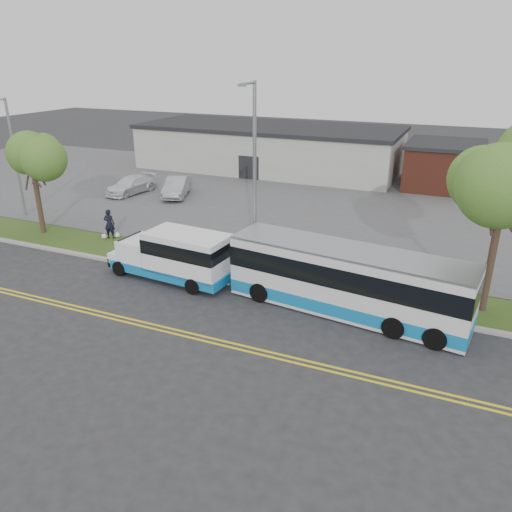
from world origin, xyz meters
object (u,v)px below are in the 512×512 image
at_px(transit_bus, 347,280).
at_px(parked_car_b, 131,185).
at_px(tree_east, 507,174).
at_px(streetlight_near, 254,175).
at_px(streetlight_far, 14,153).
at_px(parked_car_a, 177,187).
at_px(shuttle_bus, 177,254).
at_px(pedestrian, 109,224).
at_px(tree_west, 31,154).

relative_size(transit_bus, parked_car_b, 2.30).
height_order(tree_east, streetlight_near, streetlight_near).
bearing_deg(streetlight_far, parked_car_b, 68.20).
bearing_deg(transit_bus, streetlight_near, 165.65).
distance_m(tree_east, transit_bus, 7.73).
height_order(transit_bus, parked_car_a, transit_bus).
xyz_separation_m(tree_east, shuttle_bus, (-14.26, -2.45, -4.83)).
height_order(transit_bus, pedestrian, transit_bus).
xyz_separation_m(tree_west, streetlight_near, (15.00, -0.47, 0.11)).
bearing_deg(tree_east, streetlight_near, -178.58).
height_order(shuttle_bus, parked_car_a, shuttle_bus).
xyz_separation_m(tree_east, streetlight_far, (-30.00, 2.42, -1.73)).
height_order(tree_west, parked_car_a, tree_west).
xyz_separation_m(tree_east, pedestrian, (-21.29, 1.00, -5.18)).
bearing_deg(shuttle_bus, parked_car_a, 126.69).
height_order(streetlight_near, parked_car_b, streetlight_near).
relative_size(tree_east, parked_car_a, 1.79).
xyz_separation_m(tree_east, transit_bus, (-5.65, -2.40, -4.71)).
height_order(streetlight_far, parked_car_a, streetlight_far).
relative_size(streetlight_near, transit_bus, 0.87).
height_order(tree_east, shuttle_bus, tree_east).
bearing_deg(parked_car_b, tree_east, -12.98).
bearing_deg(pedestrian, tree_west, -6.01).
distance_m(streetlight_near, shuttle_bus, 5.50).
height_order(tree_east, streetlight_far, tree_east).
distance_m(tree_east, parked_car_a, 26.02).
bearing_deg(tree_west, parked_car_b, 94.22).
bearing_deg(streetlight_far, streetlight_near, -8.05).
bearing_deg(streetlight_far, pedestrian, -9.23).
relative_size(streetlight_near, parked_car_b, 2.00).
height_order(streetlight_far, parked_car_b, streetlight_far).
xyz_separation_m(tree_west, pedestrian, (4.71, 0.80, -4.10)).
distance_m(tree_east, tree_west, 26.02).
distance_m(tree_east, streetlight_near, 11.05).
relative_size(tree_east, streetlight_far, 1.04).
xyz_separation_m(transit_bus, parked_car_a, (-17.19, 13.65, -0.63)).
height_order(tree_east, parked_car_a, tree_east).
xyz_separation_m(streetlight_near, streetlight_far, (-19.00, 2.69, -0.76)).
bearing_deg(streetlight_near, streetlight_far, 171.95).
relative_size(tree_west, streetlight_far, 0.86).
distance_m(shuttle_bus, parked_car_b, 18.02).
xyz_separation_m(tree_west, transit_bus, (20.35, -2.60, -3.62)).
bearing_deg(tree_east, streetlight_far, 175.40).
bearing_deg(streetlight_far, transit_bus, -11.18).
distance_m(tree_west, shuttle_bus, 12.60).
xyz_separation_m(tree_west, streetlight_far, (-4.00, 2.22, -0.65)).
bearing_deg(tree_west, streetlight_far, 151.02).
relative_size(tree_west, parked_car_a, 1.49).
bearing_deg(pedestrian, transit_bus, 152.10).
bearing_deg(tree_east, tree_west, 179.56).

